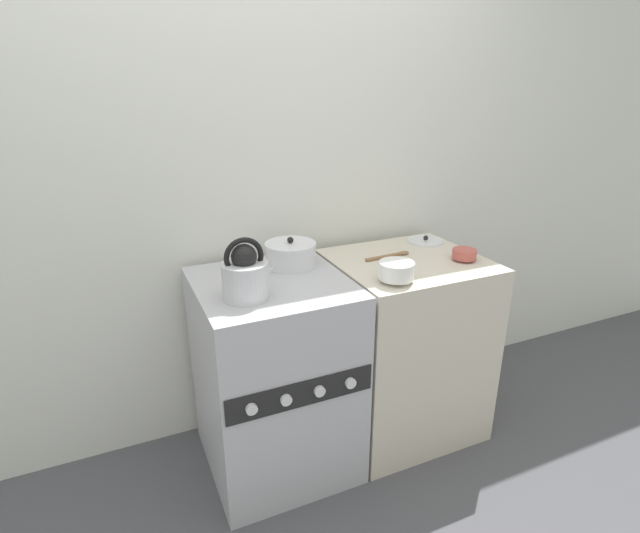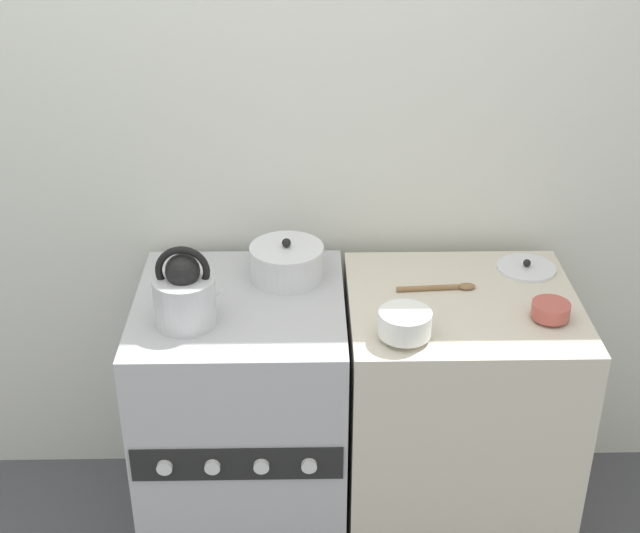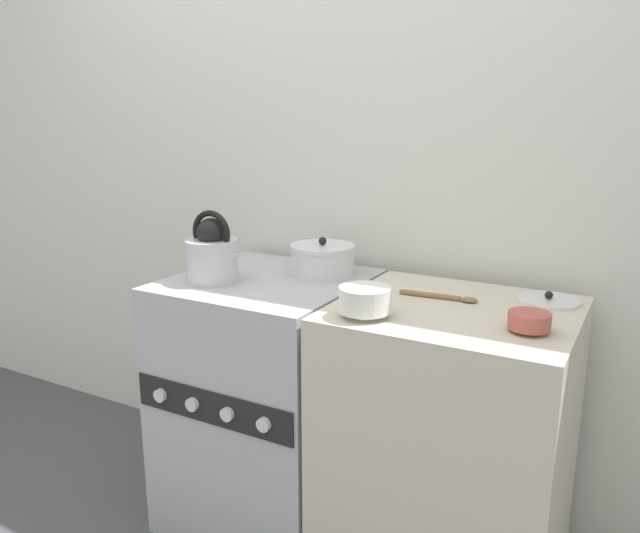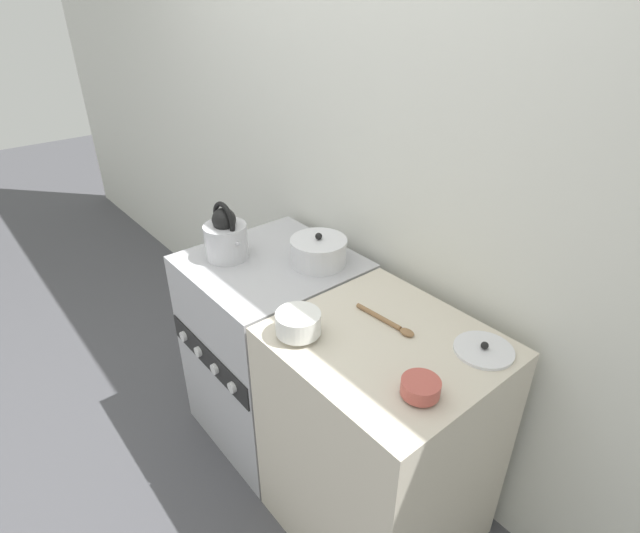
{
  "view_description": "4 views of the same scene",
  "coord_description": "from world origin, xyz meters",
  "px_view_note": "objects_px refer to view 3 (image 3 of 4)",
  "views": [
    {
      "loc": [
        -0.59,
        -1.49,
        1.68
      ],
      "look_at": [
        0.21,
        0.3,
        0.94
      ],
      "focal_mm": 28.0,
      "sensor_mm": 36.0,
      "label": 1
    },
    {
      "loc": [
        0.2,
        -1.94,
        2.23
      ],
      "look_at": [
        0.24,
        0.3,
        1.02
      ],
      "focal_mm": 50.0,
      "sensor_mm": 36.0,
      "label": 2
    },
    {
      "loc": [
        1.15,
        -1.39,
        1.45
      ],
      "look_at": [
        0.22,
        0.29,
        0.97
      ],
      "focal_mm": 35.0,
      "sensor_mm": 36.0,
      "label": 3
    },
    {
      "loc": [
        1.49,
        -0.65,
        1.88
      ],
      "look_at": [
        0.28,
        0.36,
        0.98
      ],
      "focal_mm": 28.0,
      "sensor_mm": 36.0,
      "label": 4
    }
  ],
  "objects_px": {
    "enamel_bowl": "(365,300)",
    "cooking_pot": "(323,260)",
    "stove": "(269,399)",
    "small_ceramic_bowl": "(529,321)",
    "kettle": "(212,254)",
    "loose_pot_lid": "(548,300)"
  },
  "relations": [
    {
      "from": "cooking_pot",
      "to": "small_ceramic_bowl",
      "type": "xyz_separation_m",
      "value": [
        0.75,
        -0.26,
        -0.02
      ]
    },
    {
      "from": "stove",
      "to": "small_ceramic_bowl",
      "type": "height_order",
      "value": "small_ceramic_bowl"
    },
    {
      "from": "kettle",
      "to": "small_ceramic_bowl",
      "type": "height_order",
      "value": "kettle"
    },
    {
      "from": "stove",
      "to": "cooking_pot",
      "type": "relative_size",
      "value": 3.96
    },
    {
      "from": "enamel_bowl",
      "to": "small_ceramic_bowl",
      "type": "distance_m",
      "value": 0.43
    },
    {
      "from": "small_ceramic_bowl",
      "to": "loose_pot_lid",
      "type": "distance_m",
      "value": 0.3
    },
    {
      "from": "enamel_bowl",
      "to": "loose_pot_lid",
      "type": "distance_m",
      "value": 0.58
    },
    {
      "from": "cooking_pot",
      "to": "small_ceramic_bowl",
      "type": "distance_m",
      "value": 0.79
    },
    {
      "from": "kettle",
      "to": "loose_pot_lid",
      "type": "height_order",
      "value": "kettle"
    },
    {
      "from": "stove",
      "to": "kettle",
      "type": "height_order",
      "value": "kettle"
    },
    {
      "from": "enamel_bowl",
      "to": "small_ceramic_bowl",
      "type": "relative_size",
      "value": 1.33
    },
    {
      "from": "cooking_pot",
      "to": "loose_pot_lid",
      "type": "distance_m",
      "value": 0.75
    },
    {
      "from": "enamel_bowl",
      "to": "small_ceramic_bowl",
      "type": "bearing_deg",
      "value": 12.39
    },
    {
      "from": "small_ceramic_bowl",
      "to": "loose_pot_lid",
      "type": "relative_size",
      "value": 0.6
    },
    {
      "from": "stove",
      "to": "small_ceramic_bowl",
      "type": "relative_size",
      "value": 8.22
    },
    {
      "from": "enamel_bowl",
      "to": "small_ceramic_bowl",
      "type": "height_order",
      "value": "enamel_bowl"
    },
    {
      "from": "cooking_pot",
      "to": "enamel_bowl",
      "type": "xyz_separation_m",
      "value": [
        0.33,
        -0.35,
        -0.0
      ]
    },
    {
      "from": "kettle",
      "to": "enamel_bowl",
      "type": "bearing_deg",
      "value": -8.97
    },
    {
      "from": "enamel_bowl",
      "to": "loose_pot_lid",
      "type": "bearing_deg",
      "value": 42.65
    },
    {
      "from": "enamel_bowl",
      "to": "cooking_pot",
      "type": "bearing_deg",
      "value": 132.86
    },
    {
      "from": "enamel_bowl",
      "to": "loose_pot_lid",
      "type": "xyz_separation_m",
      "value": [
        0.42,
        0.39,
        -0.04
      ]
    },
    {
      "from": "enamel_bowl",
      "to": "loose_pot_lid",
      "type": "height_order",
      "value": "enamel_bowl"
    }
  ]
}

